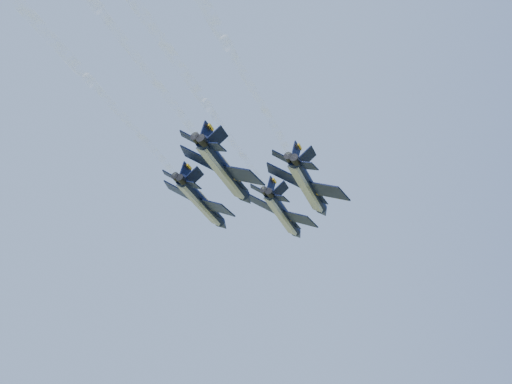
{
  "coord_description": "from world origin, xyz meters",
  "views": [
    {
      "loc": [
        5.63,
        -81.95,
        66.8
      ],
      "look_at": [
        1.89,
        3.75,
        98.02
      ],
      "focal_mm": 40.0,
      "sensor_mm": 36.0,
      "label": 1
    }
  ],
  "objects_px": {
    "jet_lead": "(284,214)",
    "jet_slot": "(225,171)",
    "jet_left": "(203,203)",
    "jet_right": "(309,187)"
  },
  "relations": [
    {
      "from": "jet_lead",
      "to": "jet_slot",
      "type": "xyz_separation_m",
      "value": [
        -8.26,
        -20.25,
        0.0
      ]
    },
    {
      "from": "jet_left",
      "to": "jet_lead",
      "type": "bearing_deg",
      "value": 48.17
    },
    {
      "from": "jet_lead",
      "to": "jet_left",
      "type": "relative_size",
      "value": 1.0
    },
    {
      "from": "jet_lead",
      "to": "jet_left",
      "type": "bearing_deg",
      "value": -131.83
    },
    {
      "from": "jet_left",
      "to": "jet_right",
      "type": "height_order",
      "value": "same"
    },
    {
      "from": "jet_left",
      "to": "jet_slot",
      "type": "bearing_deg",
      "value": -48.23
    },
    {
      "from": "jet_lead",
      "to": "jet_left",
      "type": "height_order",
      "value": "same"
    },
    {
      "from": "jet_lead",
      "to": "jet_slot",
      "type": "distance_m",
      "value": 21.87
    },
    {
      "from": "jet_right",
      "to": "jet_slot",
      "type": "xyz_separation_m",
      "value": [
        -12.06,
        -6.8,
        0.0
      ]
    },
    {
      "from": "jet_left",
      "to": "jet_slot",
      "type": "distance_m",
      "value": 14.48
    }
  ]
}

